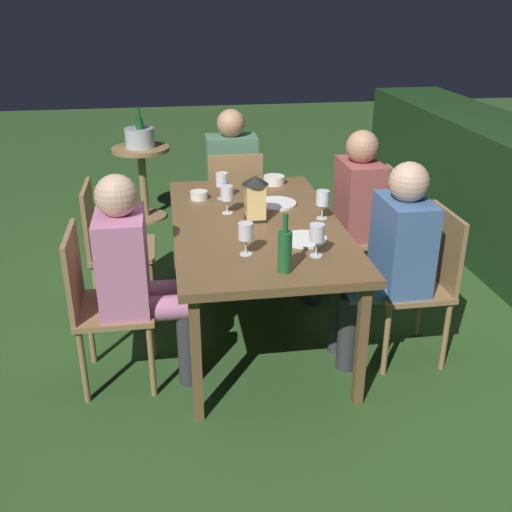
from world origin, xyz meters
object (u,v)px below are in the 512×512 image
object	(u,v)px
wine_glass_b	(222,181)
wine_glass_e	(246,233)
chair_side_right_b	(421,278)
lantern_centerpiece	(256,195)
green_bottle_on_table	(285,250)
wine_glass_a	(323,199)
person_in_blue	(390,255)
wine_glass_d	(227,194)
plate_a	(305,239)
person_in_rust	(348,208)
chair_side_left_b	(101,300)
bowl_bread	(199,195)
chair_side_left_a	(111,243)
chair_head_near	(234,201)
chair_side_right_a	(375,228)
bowl_olives	(274,180)
plate_b	(276,204)
person_in_pink	(137,271)
person_in_green	(231,174)
ice_bucket	(140,136)
wine_glass_c	(317,234)
side_table	(142,172)
dining_table	(256,230)

from	to	relation	value
wine_glass_b	wine_glass_e	bearing A→B (deg)	1.88
chair_side_right_b	lantern_centerpiece	bearing A→B (deg)	-115.47
green_bottle_on_table	wine_glass_a	world-z (taller)	green_bottle_on_table
person_in_blue	wine_glass_d	size ratio (longest dim) A/B	6.80
wine_glass_a	chair_side_right_b	bearing A→B (deg)	52.12
green_bottle_on_table	plate_a	size ratio (longest dim) A/B	1.20
green_bottle_on_table	wine_glass_b	xyz separation A→B (m)	(-1.12, -0.18, 0.01)
wine_glass_b	person_in_rust	bearing A→B (deg)	85.79
chair_side_left_b	bowl_bread	size ratio (longest dim) A/B	7.85
chair_side_left_a	wine_glass_d	bearing A→B (deg)	73.23
green_bottle_on_table	chair_head_near	bearing A→B (deg)	-178.98
chair_side_left_b	person_in_rust	distance (m)	1.73
chair_side_right_a	bowl_olives	distance (m)	0.76
plate_a	bowl_bread	bearing A→B (deg)	-146.81
plate_b	lantern_centerpiece	bearing A→B (deg)	-33.61
person_in_pink	plate_a	xyz separation A→B (m)	(-0.06, 0.89, 0.10)
person_in_pink	wine_glass_b	size ratio (longest dim) A/B	6.80
chair_side_right_b	wine_glass_b	world-z (taller)	wine_glass_b
wine_glass_e	chair_side_right_a	bearing A→B (deg)	130.20
person_in_green	bowl_bread	bearing A→B (deg)	-19.58
person_in_rust	plate_a	distance (m)	0.85
person_in_blue	lantern_centerpiece	size ratio (longest dim) A/B	4.34
green_bottle_on_table	wine_glass_a	size ratio (longest dim) A/B	1.72
plate_b	ice_bucket	world-z (taller)	ice_bucket
chair_side_right_a	plate_a	world-z (taller)	chair_side_right_a
wine_glass_c	wine_glass_d	xyz separation A→B (m)	(-0.69, -0.37, 0.00)
person_in_rust	bowl_bread	size ratio (longest dim) A/B	10.37
chair_side_right_a	chair_side_right_b	bearing A→B (deg)	0.00
plate_a	side_table	bearing A→B (deg)	-159.56
dining_table	side_table	distance (m)	2.29
wine_glass_b	ice_bucket	bearing A→B (deg)	-161.89
bowl_olives	plate_b	bearing A→B (deg)	-9.04
green_bottle_on_table	wine_glass_a	xyz separation A→B (m)	(-0.67, 0.36, 0.01)
person_in_rust	person_in_blue	distance (m)	0.76
chair_head_near	chair_side_left_a	bearing A→B (deg)	-50.52
chair_side_left_a	person_in_rust	bearing A→B (deg)	90.00
ice_bucket	chair_side_right_b	bearing A→B (deg)	31.88
lantern_centerpiece	plate_b	world-z (taller)	lantern_centerpiece
chair_side_left_a	wine_glass_a	size ratio (longest dim) A/B	5.15
bowl_olives	green_bottle_on_table	bearing A→B (deg)	-8.31
chair_side_left_a	chair_side_right_b	xyz separation A→B (m)	(0.76, 1.74, 0.00)
wine_glass_c	plate_b	xyz separation A→B (m)	(-0.80, -0.06, -0.11)
person_in_green	side_table	size ratio (longest dim) A/B	1.72
person_in_green	wine_glass_b	world-z (taller)	person_in_green
wine_glass_a	wine_glass_d	size ratio (longest dim) A/B	1.00
wine_glass_c	chair_side_right_a	bearing A→B (deg)	144.65
chair_side_left_a	wine_glass_a	bearing A→B (deg)	72.73
dining_table	chair_side_left_b	xyz separation A→B (m)	(0.38, -0.87, -0.19)
wine_glass_e	bowl_olives	xyz separation A→B (m)	(-1.16, 0.36, -0.09)
person_in_pink	wine_glass_e	distance (m)	0.59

